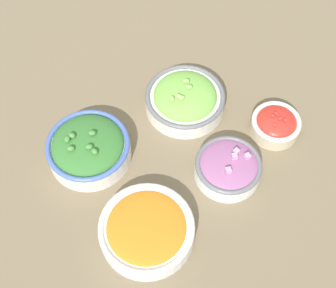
{
  "coord_description": "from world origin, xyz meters",
  "views": [
    {
      "loc": [
        0.38,
        0.39,
        0.92
      ],
      "look_at": [
        0.0,
        0.0,
        0.03
      ],
      "focal_mm": 50.0,
      "sensor_mm": 36.0,
      "label": 1
    }
  ],
  "objects_px": {
    "bowl_lettuce": "(185,99)",
    "bowl_broccoli": "(88,147)",
    "bowl_carrots": "(147,229)",
    "bowl_red_onion": "(228,167)",
    "bowl_cherry_tomatoes": "(276,124)"
  },
  "relations": [
    {
      "from": "bowl_carrots",
      "to": "bowl_cherry_tomatoes",
      "type": "distance_m",
      "value": 0.39
    },
    {
      "from": "bowl_lettuce",
      "to": "bowl_cherry_tomatoes",
      "type": "xyz_separation_m",
      "value": [
        -0.1,
        0.2,
        -0.0
      ]
    },
    {
      "from": "bowl_lettuce",
      "to": "bowl_red_onion",
      "type": "height_order",
      "value": "bowl_lettuce"
    },
    {
      "from": "bowl_carrots",
      "to": "bowl_broccoli",
      "type": "bearing_deg",
      "value": -99.29
    },
    {
      "from": "bowl_broccoli",
      "to": "bowl_cherry_tomatoes",
      "type": "height_order",
      "value": "bowl_broccoli"
    },
    {
      "from": "bowl_carrots",
      "to": "bowl_red_onion",
      "type": "bearing_deg",
      "value": 174.94
    },
    {
      "from": "bowl_broccoli",
      "to": "bowl_lettuce",
      "type": "bearing_deg",
      "value": 167.95
    },
    {
      "from": "bowl_cherry_tomatoes",
      "to": "bowl_broccoli",
      "type": "bearing_deg",
      "value": -35.29
    },
    {
      "from": "bowl_broccoli",
      "to": "bowl_red_onion",
      "type": "relative_size",
      "value": 1.28
    },
    {
      "from": "bowl_lettuce",
      "to": "bowl_cherry_tomatoes",
      "type": "relative_size",
      "value": 1.66
    },
    {
      "from": "bowl_cherry_tomatoes",
      "to": "bowl_red_onion",
      "type": "relative_size",
      "value": 0.79
    },
    {
      "from": "bowl_broccoli",
      "to": "bowl_red_onion",
      "type": "distance_m",
      "value": 0.31
    },
    {
      "from": "bowl_lettuce",
      "to": "bowl_broccoli",
      "type": "distance_m",
      "value": 0.26
    },
    {
      "from": "bowl_carrots",
      "to": "bowl_broccoli",
      "type": "xyz_separation_m",
      "value": [
        -0.04,
        -0.23,
        0.01
      ]
    },
    {
      "from": "bowl_cherry_tomatoes",
      "to": "bowl_red_onion",
      "type": "distance_m",
      "value": 0.16
    }
  ]
}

